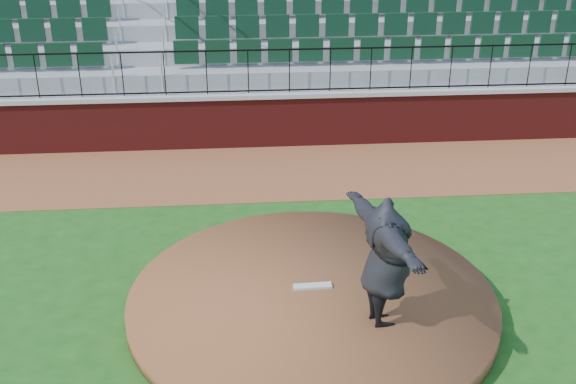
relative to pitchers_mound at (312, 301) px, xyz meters
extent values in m
plane|color=#1B4F16|center=(-0.25, -0.12, -0.12)|extent=(90.00, 90.00, 0.00)
cube|color=brown|center=(-0.25, 5.28, -0.12)|extent=(34.00, 3.20, 0.01)
cube|color=maroon|center=(-0.25, 6.88, 0.47)|extent=(34.00, 0.35, 1.20)
cube|color=#B7B7B7|center=(-0.25, 6.88, 1.12)|extent=(34.00, 0.45, 0.10)
cylinder|color=brown|center=(0.00, 0.00, 0.00)|extent=(5.51, 5.51, 0.25)
cube|color=silver|center=(0.03, 0.17, 0.14)|extent=(0.59, 0.17, 0.04)
imported|color=black|center=(0.91, -0.79, 1.10)|extent=(1.11, 2.47, 1.94)
camera|label=1|loc=(-1.07, -8.78, 5.93)|focal=43.52mm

